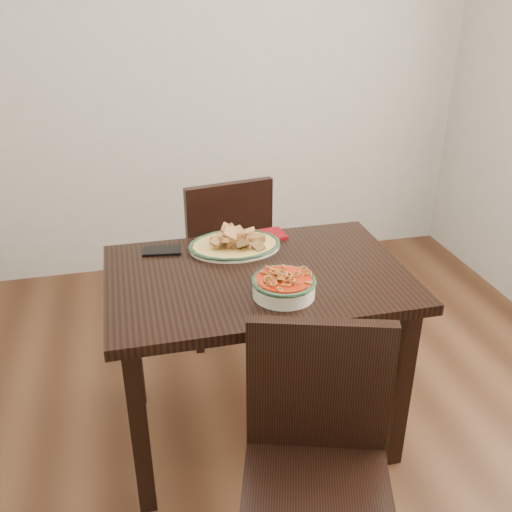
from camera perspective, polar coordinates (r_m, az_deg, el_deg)
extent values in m
plane|color=#3D2213|center=(2.46, -0.15, -18.76)|extent=(3.50, 3.50, 0.00)
cube|color=beige|center=(3.48, -7.23, 18.99)|extent=(3.50, 0.10, 2.60)
cube|color=black|center=(2.11, 0.13, -2.18)|extent=(1.11, 0.74, 0.04)
cube|color=black|center=(2.05, -11.54, -16.84)|extent=(0.06, 0.06, 0.71)
cube|color=black|center=(2.24, 14.26, -12.71)|extent=(0.06, 0.06, 0.71)
cube|color=black|center=(2.52, -12.28, -7.72)|extent=(0.06, 0.06, 0.71)
cube|color=black|center=(2.68, 8.67, -5.10)|extent=(0.06, 0.06, 0.71)
cube|color=black|center=(2.94, -3.82, -0.07)|extent=(0.48, 0.48, 0.04)
cube|color=black|center=(3.24, -1.85, -1.87)|extent=(0.04, 0.04, 0.41)
cube|color=black|center=(3.15, -7.64, -2.99)|extent=(0.04, 0.04, 0.41)
cube|color=black|center=(2.97, 0.51, -4.76)|extent=(0.04, 0.04, 0.41)
cube|color=black|center=(2.87, -5.79, -6.09)|extent=(0.04, 0.04, 0.41)
cube|color=black|center=(2.68, -2.63, 2.84)|extent=(0.42, 0.11, 0.44)
cube|color=black|center=(1.74, 6.08, -22.87)|extent=(0.53, 0.53, 0.04)
cube|color=black|center=(2.02, 0.34, -23.23)|extent=(0.04, 0.04, 0.41)
cube|color=black|center=(2.03, 10.82, -23.34)|extent=(0.04, 0.04, 0.41)
cube|color=black|center=(1.71, 6.28, -12.72)|extent=(0.41, 0.16, 0.44)
ellipsoid|color=beige|center=(2.29, -2.14, 0.99)|extent=(0.37, 0.28, 0.02)
ellipsoid|color=gold|center=(2.29, -2.14, 1.13)|extent=(0.35, 0.26, 0.01)
torus|color=#173220|center=(2.29, -2.14, 1.18)|extent=(0.28, 0.28, 0.01)
cylinder|color=#EFE6CA|center=(1.95, 2.79, -3.16)|extent=(0.21, 0.21, 0.06)
torus|color=#17341C|center=(1.94, 2.80, -2.49)|extent=(0.22, 0.22, 0.02)
cylinder|color=#A01C07|center=(1.94, 2.81, -2.36)|extent=(0.19, 0.19, 0.01)
cube|color=black|center=(2.29, -9.37, 0.54)|extent=(0.16, 0.10, 0.01)
cube|color=maroon|center=(2.39, 1.25, 2.13)|extent=(0.15, 0.13, 0.01)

